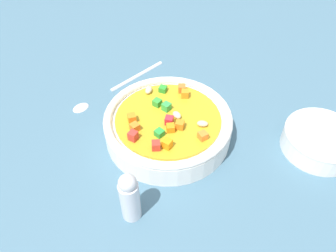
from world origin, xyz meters
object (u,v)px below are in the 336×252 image
Objects in this scene: side_bowl_small at (320,140)px; pepper_shaker at (130,197)px; soup_bowl_main at (168,125)px; spoon at (114,88)px.

pepper_shaker is (30.73, 8.03, 2.35)cm from side_bowl_small.
soup_bowl_main is 15.74cm from pepper_shaker.
soup_bowl_main is 1.76× the size of side_bowl_small.
side_bowl_small is at bearing 165.85° from soup_bowl_main.
pepper_shaker reaches higher than spoon.
pepper_shaker is (6.89, 14.04, 1.74)cm from soup_bowl_main.
spoon is at bearing -85.85° from pepper_shaker.
side_bowl_small is at bearing -165.35° from pepper_shaker.
soup_bowl_main reaches higher than spoon.
pepper_shaker is at bearing 14.65° from side_bowl_small.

